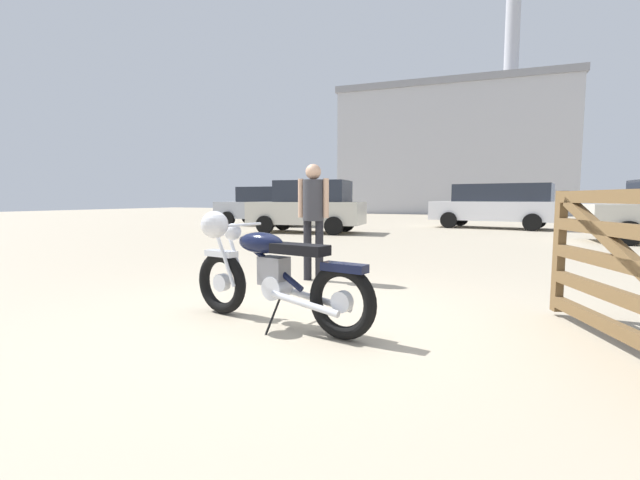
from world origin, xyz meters
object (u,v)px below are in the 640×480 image
(bystander, at_px, (313,210))
(pale_sedan_back, at_px, (309,206))
(red_hatchback_near, at_px, (265,206))
(silver_sedan_mid, at_px, (497,204))
(vintage_motorcycle, at_px, (269,273))

(bystander, xyz_separation_m, pale_sedan_back, (-3.96, 7.78, -0.10))
(pale_sedan_back, xyz_separation_m, red_hatchback_near, (-3.51, 2.75, -0.08))
(pale_sedan_back, xyz_separation_m, silver_sedan_mid, (5.75, 5.05, 0.02))
(vintage_motorcycle, relative_size, red_hatchback_near, 0.48)
(bystander, xyz_separation_m, silver_sedan_mid, (1.79, 12.83, -0.08))
(red_hatchback_near, height_order, silver_sedan_mid, silver_sedan_mid)
(bystander, height_order, pale_sedan_back, pale_sedan_back)
(vintage_motorcycle, bearing_deg, bystander, -65.10)
(pale_sedan_back, height_order, silver_sedan_mid, pale_sedan_back)
(vintage_motorcycle, height_order, silver_sedan_mid, silver_sedan_mid)
(bystander, distance_m, pale_sedan_back, 8.73)
(bystander, xyz_separation_m, red_hatchback_near, (-7.47, 10.53, -0.18))
(red_hatchback_near, bearing_deg, bystander, -58.72)
(pale_sedan_back, height_order, red_hatchback_near, pale_sedan_back)
(red_hatchback_near, bearing_deg, silver_sedan_mid, 9.84)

